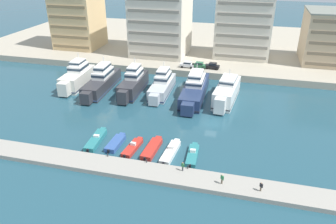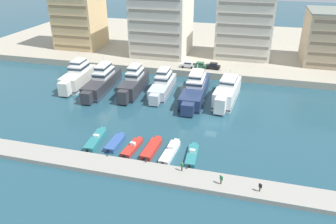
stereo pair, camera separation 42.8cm
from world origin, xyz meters
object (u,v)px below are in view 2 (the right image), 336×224
Objects in this scene: yacht_white_center_right at (227,92)px; car_green_left at (200,65)px; motorboat_red_mid_left at (132,147)px; pedestrian_mid_deck at (221,178)px; yacht_navy_center at (195,89)px; motorboat_blue_left at (115,143)px; car_white_far_left at (188,64)px; pedestrian_near_edge at (182,166)px; yacht_charcoal_left at (102,81)px; yacht_silver_center_left at (163,85)px; motorboat_red_center_left at (152,148)px; motorboat_teal_far_left at (96,139)px; motorboat_white_center at (170,152)px; yacht_charcoal_mid_left at (134,83)px; car_black_mid_left at (213,66)px; pedestrian_far_side at (260,186)px; yacht_ivory_far_left at (78,77)px; motorboat_teal_center_right at (192,155)px.

yacht_white_center_right is 19.53m from car_green_left.
pedestrian_mid_deck is (16.97, -6.85, 1.41)m from motorboat_red_mid_left.
yacht_navy_center reaches higher than pedestrian_mid_deck.
car_white_far_left is (5.02, 42.24, 2.46)m from motorboat_blue_left.
pedestrian_near_edge reaches higher than motorboat_red_mid_left.
yacht_charcoal_left reaches higher than motorboat_red_mid_left.
yacht_silver_center_left is 2.56× the size of motorboat_blue_left.
motorboat_teal_far_left is at bearing 178.79° from motorboat_red_center_left.
motorboat_white_center is at bearing -88.94° from yacht_navy_center.
yacht_charcoal_left is at bearing 137.23° from pedestrian_mid_deck.
yacht_silver_center_left reaches higher than pedestrian_near_edge.
car_white_far_left is (10.56, 17.20, 0.42)m from yacht_charcoal_mid_left.
motorboat_teal_far_left is 1.21× the size of motorboat_red_mid_left.
car_green_left is at bearing 38.50° from yacht_charcoal_left.
yacht_silver_center_left is 28.50m from motorboat_white_center.
yacht_silver_center_left reaches higher than car_green_left.
yacht_white_center_right is at bearing 48.99° from motorboat_teal_far_left.
yacht_charcoal_mid_left is at bearing 122.54° from motorboat_white_center.
motorboat_teal_far_left is 1.26× the size of motorboat_blue_left.
car_black_mid_left is (7.28, 0.64, 0.00)m from car_white_far_left.
car_white_far_left is (1.46, 42.79, 2.52)m from motorboat_red_mid_left.
pedestrian_near_edge is (10.48, -5.16, 1.37)m from motorboat_red_mid_left.
motorboat_red_mid_left is (9.11, -25.59, -2.10)m from yacht_charcoal_mid_left.
pedestrian_mid_deck reaches higher than motorboat_teal_far_left.
yacht_charcoal_left is 26.54m from motorboat_teal_far_left.
car_white_far_left is 2.52× the size of pedestrian_near_edge.
motorboat_teal_far_left reaches higher than motorboat_red_mid_left.
pedestrian_far_side reaches higher than motorboat_blue_left.
pedestrian_mid_deck is at bearing -37.98° from yacht_ivory_far_left.
pedestrian_far_side is at bearing -54.30° from yacht_silver_center_left.
car_white_far_left is (19.11, 17.61, 0.60)m from yacht_charcoal_left.
yacht_charcoal_left is 35.30m from motorboat_white_center.
yacht_navy_center is 26.42m from motorboat_white_center.
motorboat_teal_far_left is at bearing 162.17° from pedestrian_near_edge.
pedestrian_near_edge is (12.36, -32.26, -0.38)m from yacht_silver_center_left.
yacht_ivory_far_left is 0.95× the size of yacht_silver_center_left.
motorboat_red_center_left is 7.52m from motorboat_teal_center_right.
yacht_ivory_far_left is 47.25m from pedestrian_near_edge.
car_green_left is at bearing 96.63° from pedestrian_near_edge.
yacht_silver_center_left reaches higher than motorboat_red_mid_left.
yacht_white_center_right is 29.90m from motorboat_red_mid_left.
yacht_silver_center_left is 10.10× the size of pedestrian_mid_deck.
yacht_ivory_far_left is 41.35m from motorboat_white_center.
motorboat_teal_far_left is at bearing 165.61° from pedestrian_far_side.
car_black_mid_left is at bearing 4.87° from car_green_left.
motorboat_red_mid_left is 4.12× the size of pedestrian_mid_deck.
yacht_ivory_far_left is at bearing 173.95° from yacht_charcoal_left.
yacht_charcoal_left is 32.66m from motorboat_red_center_left.
yacht_charcoal_mid_left reaches higher than motorboat_white_center.
motorboat_teal_center_right is (36.17, -25.64, -2.14)m from yacht_ivory_far_left.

